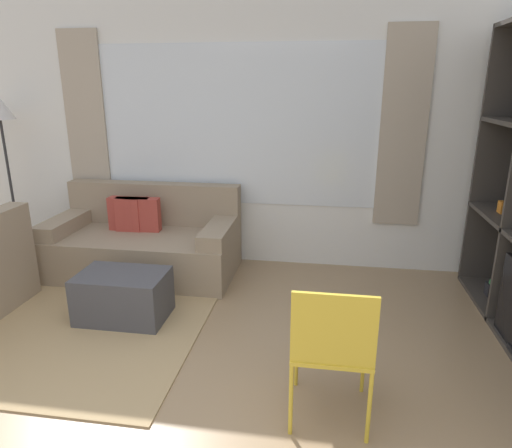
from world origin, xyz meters
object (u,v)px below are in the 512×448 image
Objects in this scene: ottoman at (123,296)px; floor_lamp at (0,119)px; couch_main at (144,243)px; folding_chair at (332,342)px.

ottoman is 2.50m from floor_lamp.
couch_main is at bearing -6.97° from floor_lamp.
ottoman is 0.40× the size of floor_lamp.
floor_lamp is at bearing 146.41° from ottoman.
floor_lamp is 2.05× the size of folding_chair.
ottoman is (0.21, -0.99, -0.11)m from couch_main.
folding_chair reaches higher than ottoman.
couch_main is 1.98m from floor_lamp.
ottoman is at bearing -29.83° from folding_chair.
folding_chair is at bearing -45.89° from couch_main.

